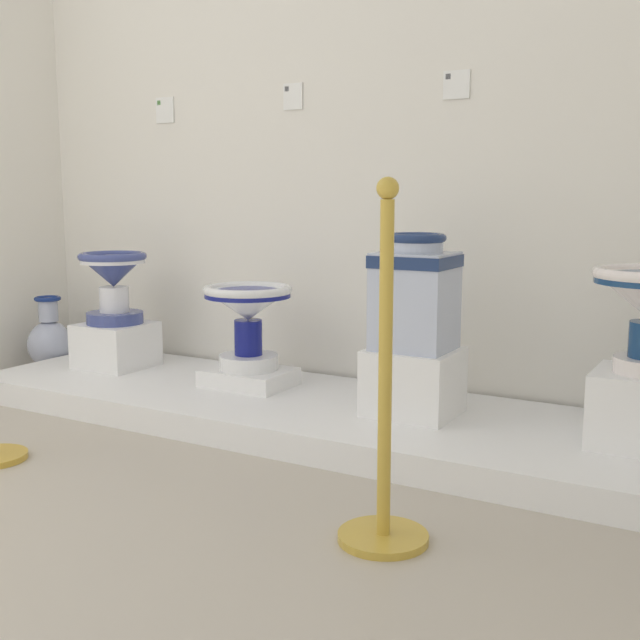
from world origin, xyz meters
name	(u,v)px	position (x,y,z in m)	size (l,w,h in m)	color
ground_plane	(21,585)	(2.09, 0.90, -0.01)	(6.18, 5.81, 0.02)	#B2A899
wall_back	(377,69)	(2.09, 3.04, 1.60)	(4.38, 0.06, 3.19)	white
display_platform	(322,414)	(2.09, 2.52, 0.06)	(3.52, 0.94, 0.12)	white
plinth_block_rightmost	(116,345)	(0.80, 2.60, 0.23)	(0.34, 0.34, 0.23)	white
antique_toilet_rightmost	(113,277)	(0.80, 2.60, 0.59)	(0.35, 0.35, 0.37)	#3B4788
plinth_block_central_ornate	(249,377)	(1.64, 2.60, 0.16)	(0.40, 0.30, 0.08)	white
antique_toilet_central_ornate	(248,310)	(1.64, 2.60, 0.48)	(0.42, 0.42, 0.40)	white
plinth_block_slender_white	(413,382)	(2.51, 2.54, 0.25)	(0.35, 0.33, 0.27)	white
antique_toilet_slender_white	(415,290)	(2.51, 2.54, 0.63)	(0.31, 0.28, 0.47)	silver
info_placard_first	(165,110)	(0.83, 3.00, 1.47)	(0.12, 0.01, 0.14)	white
info_placard_second	(293,96)	(1.65, 3.00, 1.49)	(0.11, 0.01, 0.13)	white
info_placard_third	(456,84)	(2.49, 3.00, 1.49)	(0.12, 0.01, 0.12)	white
decorative_vase_spare	(50,341)	(0.20, 2.68, 0.18)	(0.25, 0.25, 0.44)	navy
stanchion_post_near_right	(384,442)	(2.82, 1.61, 0.31)	(0.27, 0.27, 1.07)	gold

